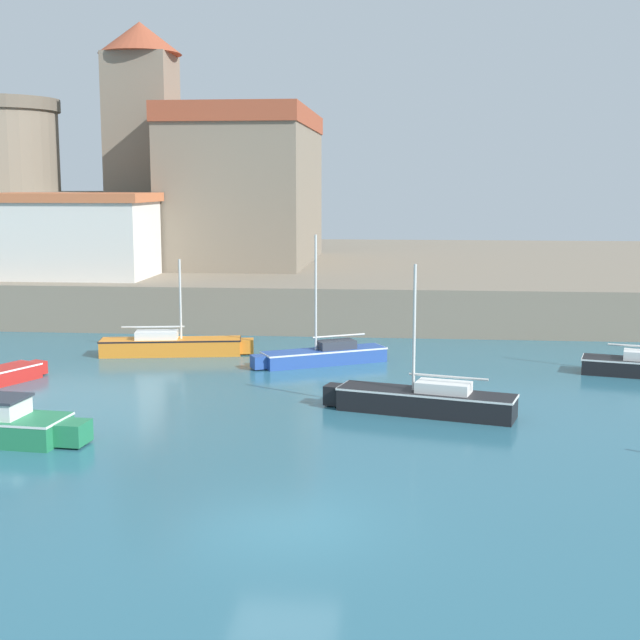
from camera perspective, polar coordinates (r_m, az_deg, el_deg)
ground_plane at (r=20.91m, az=-2.31°, el=-12.96°), size 200.00×200.00×0.00m
quay_seawall at (r=64.75m, az=3.13°, el=2.98°), size 120.00×40.00×2.45m
sailboat_blue_0 at (r=38.43m, az=0.20°, el=-2.22°), size 5.77×3.69×5.59m
sailboat_orange_2 at (r=40.98m, az=-9.42°, el=-1.59°), size 6.99×2.39×4.37m
sailboat_black_3 at (r=30.43m, az=6.65°, el=-5.09°), size 6.65×2.93×5.08m
church at (r=60.18m, az=-5.82°, el=9.00°), size 13.36×15.87×15.38m
fortress at (r=62.89m, az=-19.73°, el=6.87°), size 12.43×12.43×10.68m
harbor_shed_near_wharf at (r=52.26m, az=-15.50°, el=5.27°), size 9.01×5.64×4.74m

